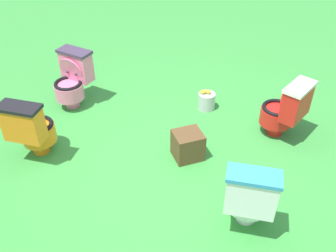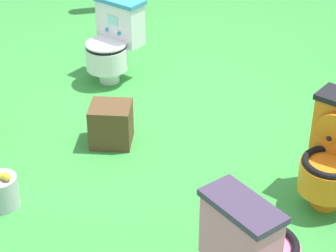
{
  "view_description": "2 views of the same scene",
  "coord_description": "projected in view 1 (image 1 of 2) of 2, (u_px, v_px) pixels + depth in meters",
  "views": [
    {
      "loc": [
        -0.97,
        2.75,
        2.78
      ],
      "look_at": [
        0.03,
        -0.15,
        0.5
      ],
      "focal_mm": 40.4,
      "sensor_mm": 36.0,
      "label": 1
    },
    {
      "loc": [
        2.92,
        -2.95,
        2.62
      ],
      "look_at": [
        0.36,
        -0.23,
        0.31
      ],
      "focal_mm": 66.93,
      "sensor_mm": 36.0,
      "label": 2
    }
  ],
  "objects": [
    {
      "name": "toilet_orange",
      "position": [
        32.0,
        128.0,
        4.0
      ],
      "size": [
        0.45,
        0.52,
        0.73
      ],
      "rotation": [
        0.0,
        0.0,
        3.21
      ],
      "color": "orange",
      "rests_on": "ground"
    },
    {
      "name": "toilet_red",
      "position": [
        285.0,
        109.0,
        4.29
      ],
      "size": [
        0.61,
        0.56,
        0.73
      ],
      "rotation": [
        0.0,
        0.0,
        4.33
      ],
      "color": "red",
      "rests_on": "ground"
    },
    {
      "name": "small_crate",
      "position": [
        188.0,
        145.0,
        4.11
      ],
      "size": [
        0.41,
        0.41,
        0.32
      ],
      "primitive_type": "cube",
      "rotation": [
        0.0,
        0.0,
        0.68
      ],
      "color": "brown",
      "rests_on": "ground"
    },
    {
      "name": "toilet_white",
      "position": [
        250.0,
        196.0,
        3.23
      ],
      "size": [
        0.45,
        0.53,
        0.73
      ],
      "rotation": [
        0.0,
        0.0,
        3.25
      ],
      "color": "white",
      "rests_on": "ground"
    },
    {
      "name": "lemon_bucket",
      "position": [
        207.0,
        101.0,
        4.91
      ],
      "size": [
        0.22,
        0.22,
        0.28
      ],
      "color": "#B7B7BF",
      "rests_on": "ground"
    },
    {
      "name": "toilet_pink",
      "position": [
        73.0,
        79.0,
        4.86
      ],
      "size": [
        0.48,
        0.55,
        0.73
      ],
      "rotation": [
        0.0,
        0.0,
        6.11
      ],
      "color": "pink",
      "rests_on": "ground"
    },
    {
      "name": "ground",
      "position": [
        166.0,
        173.0,
        4.0
      ],
      "size": [
        14.0,
        14.0,
        0.0
      ],
      "primitive_type": "plane",
      "color": "green"
    }
  ]
}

